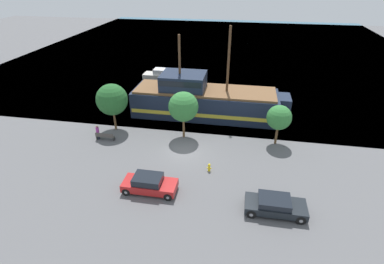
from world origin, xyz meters
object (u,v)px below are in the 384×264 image
object	(u,v)px
moored_boat_dockside	(166,76)
parked_car_curb_front	(149,184)
pirate_ship	(204,100)
parked_car_curb_mid	(275,205)
pedestrian_walking_near	(98,132)
bench_promenade_east	(105,136)
fire_hydrant	(209,167)

from	to	relation	value
moored_boat_dockside	parked_car_curb_front	xyz separation A→B (m)	(5.33, -26.45, 0.02)
pirate_ship	parked_car_curb_front	bearing A→B (deg)	-98.58
parked_car_curb_front	parked_car_curb_mid	size ratio (longest dim) A/B	0.98
moored_boat_dockside	parked_car_curb_front	bearing A→B (deg)	-78.60
moored_boat_dockside	pedestrian_walking_near	world-z (taller)	moored_boat_dockside
moored_boat_dockside	parked_car_curb_front	distance (m)	26.98
pirate_ship	parked_car_curb_front	world-z (taller)	pirate_ship
pirate_ship	pedestrian_walking_near	xyz separation A→B (m)	(-10.09, -7.82, -1.15)
pirate_ship	pedestrian_walking_near	distance (m)	12.82
bench_promenade_east	pedestrian_walking_near	xyz separation A→B (m)	(-0.80, 0.11, 0.35)
pedestrian_walking_near	bench_promenade_east	bearing A→B (deg)	-7.48
moored_boat_dockside	pedestrian_walking_near	xyz separation A→B (m)	(-2.50, -19.30, 0.10)
moored_boat_dockside	parked_car_curb_mid	world-z (taller)	moored_boat_dockside
fire_hydrant	bench_promenade_east	distance (m)	11.98
pirate_ship	parked_car_curb_mid	distance (m)	17.45
pirate_ship	fire_hydrant	size ratio (longest dim) A/B	24.16
pirate_ship	bench_promenade_east	bearing A→B (deg)	-139.55
pirate_ship	moored_boat_dockside	distance (m)	13.82
moored_boat_dockside	fire_hydrant	size ratio (longest dim) A/B	9.89
moored_boat_dockside	fire_hydrant	world-z (taller)	moored_boat_dockside
parked_car_curb_front	bench_promenade_east	bearing A→B (deg)	134.96
moored_boat_dockside	pedestrian_walking_near	bearing A→B (deg)	-97.39
pirate_ship	moored_boat_dockside	world-z (taller)	pirate_ship
pirate_ship	parked_car_curb_mid	xyz separation A→B (m)	(7.58, -15.67, -1.27)
parked_car_curb_front	fire_hydrant	xyz separation A→B (m)	(4.43, 3.54, -0.31)
parked_car_curb_front	parked_car_curb_mid	world-z (taller)	parked_car_curb_front
parked_car_curb_front	fire_hydrant	size ratio (longest dim) A/B	5.71
pirate_ship	parked_car_curb_front	size ratio (longest dim) A/B	4.23
pirate_ship	parked_car_curb_mid	bearing A→B (deg)	-64.16
moored_boat_dockside	bench_promenade_east	size ratio (longest dim) A/B	3.80
parked_car_curb_mid	bench_promenade_east	bearing A→B (deg)	155.35
parked_car_curb_mid	bench_promenade_east	distance (m)	18.57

